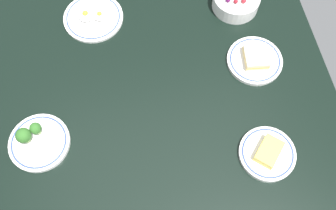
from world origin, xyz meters
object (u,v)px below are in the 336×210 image
Objects in this scene: plate_broccoli at (37,141)px; plate_cheese at (268,153)px; plate_sandwich at (255,60)px; bowl_berries at (236,0)px; plate_eggs at (93,17)px.

plate_broccoli reaches higher than plate_cheese.
plate_broccoli reaches higher than plate_sandwich.
plate_broccoli reaches higher than bowl_berries.
plate_cheese is 56.54cm from bowl_berries.
bowl_berries is at bearing -3.48° from plate_eggs.
bowl_berries is (51.32, -3.13, 2.18)cm from plate_eggs.
plate_broccoli is at bearing -150.53° from bowl_berries.
plate_cheese is at bearing -12.96° from plate_broccoli.
plate_eggs is (20.75, 43.86, -0.82)cm from plate_broccoli.
plate_eggs is at bearing 64.68° from plate_broccoli.
bowl_berries is at bearing 29.47° from plate_broccoli.
plate_broccoli is 0.87× the size of plate_eggs.
plate_eggs is (-47.12, 59.48, -0.40)cm from plate_cheese.
plate_broccoli is 82.80cm from bowl_berries.
plate_sandwich is 24.16cm from bowl_berries.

